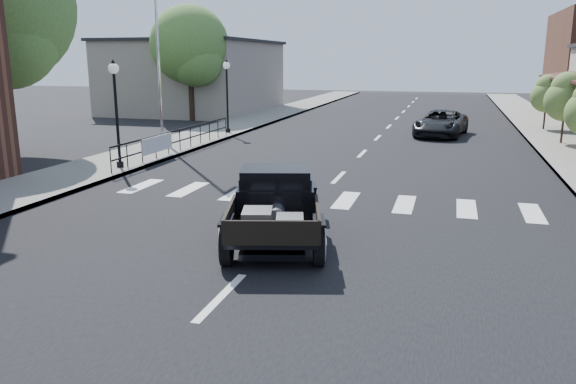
# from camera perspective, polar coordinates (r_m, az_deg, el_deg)

# --- Properties ---
(ground) EXTENTS (120.00, 120.00, 0.00)m
(ground) POSITION_cam_1_polar(r_m,az_deg,el_deg) (12.11, -1.28, -5.16)
(ground) COLOR black
(ground) RESTS_ON ground
(road) EXTENTS (14.00, 80.00, 0.02)m
(road) POSITION_cam_1_polar(r_m,az_deg,el_deg) (26.46, 8.54, 4.87)
(road) COLOR black
(road) RESTS_ON ground
(road_markings) EXTENTS (12.00, 60.00, 0.06)m
(road_markings) POSITION_cam_1_polar(r_m,az_deg,el_deg) (21.58, 6.72, 3.00)
(road_markings) COLOR silver
(road_markings) RESTS_ON ground
(sidewalk_left) EXTENTS (3.00, 80.00, 0.15)m
(sidewalk_left) POSITION_cam_1_polar(r_m,az_deg,el_deg) (28.82, -8.52, 5.69)
(sidewalk_left) COLOR gray
(sidewalk_left) RESTS_ON ground
(sidewalk_right) EXTENTS (3.00, 80.00, 0.15)m
(sidewalk_right) POSITION_cam_1_polar(r_m,az_deg,el_deg) (26.70, 26.95, 3.78)
(sidewalk_right) COLOR #99988B
(sidewalk_right) RESTS_ON ground
(low_building_left) EXTENTS (10.00, 12.00, 5.00)m
(low_building_left) POSITION_cam_1_polar(r_m,az_deg,el_deg) (43.13, -9.34, 11.39)
(low_building_left) COLOR gray
(low_building_left) RESTS_ON ground
(railing) EXTENTS (0.08, 10.00, 1.00)m
(railing) POSITION_cam_1_polar(r_m,az_deg,el_deg) (23.77, -10.94, 5.39)
(railing) COLOR black
(railing) RESTS_ON sidewalk_left
(banner) EXTENTS (0.04, 2.20, 0.60)m
(banner) POSITION_cam_1_polar(r_m,az_deg,el_deg) (22.02, -13.08, 4.14)
(banner) COLOR silver
(banner) RESTS_ON sidewalk_left
(lamp_post_b) EXTENTS (0.36, 0.36, 3.68)m
(lamp_post_b) POSITION_cam_1_polar(r_m,az_deg,el_deg) (20.32, -17.01, 7.55)
(lamp_post_b) COLOR black
(lamp_post_b) RESTS_ON sidewalk_left
(lamp_post_c) EXTENTS (0.36, 0.36, 3.68)m
(lamp_post_c) POSITION_cam_1_polar(r_m,az_deg,el_deg) (29.19, -6.19, 9.64)
(lamp_post_c) COLOR black
(lamp_post_c) RESTS_ON sidewalk_left
(flagpole) EXTENTS (0.12, 0.12, 11.97)m
(flagpole) POSITION_cam_1_polar(r_m,az_deg,el_deg) (26.31, -13.30, 18.01)
(flagpole) COLOR silver
(flagpole) RESTS_ON sidewalk_left
(big_tree_near) EXTENTS (6.08, 6.08, 8.93)m
(big_tree_near) POSITION_cam_1_polar(r_m,az_deg,el_deg) (25.78, -27.24, 13.31)
(big_tree_near) COLOR #486F2F
(big_tree_near) RESTS_ON ground
(big_tree_far) EXTENTS (4.88, 4.88, 7.17)m
(big_tree_far) POSITION_cam_1_polar(r_m,az_deg,el_deg) (36.61, -9.90, 12.75)
(big_tree_far) COLOR #486F2F
(big_tree_far) RESTS_ON ground
(small_tree_d) EXTENTS (1.82, 1.82, 3.03)m
(small_tree_d) POSITION_cam_1_polar(r_m,az_deg,el_deg) (28.16, 26.28, 7.56)
(small_tree_d) COLOR #556F33
(small_tree_d) RESTS_ON sidewalk_right
(small_tree_e) EXTENTS (1.68, 1.68, 2.80)m
(small_tree_e) POSITION_cam_1_polar(r_m,az_deg,el_deg) (33.48, 24.73, 8.21)
(small_tree_e) COLOR #556F33
(small_tree_e) RESTS_ON sidewalk_right
(hotrod_pickup) EXTENTS (3.27, 4.97, 1.59)m
(hotrod_pickup) POSITION_cam_1_polar(r_m,az_deg,el_deg) (12.09, -1.27, -1.26)
(hotrod_pickup) COLOR black
(hotrod_pickup) RESTS_ON ground
(second_car) EXTENTS (2.88, 4.99, 1.31)m
(second_car) POSITION_cam_1_polar(r_m,az_deg,el_deg) (29.80, 15.28, 6.74)
(second_car) COLOR black
(second_car) RESTS_ON ground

